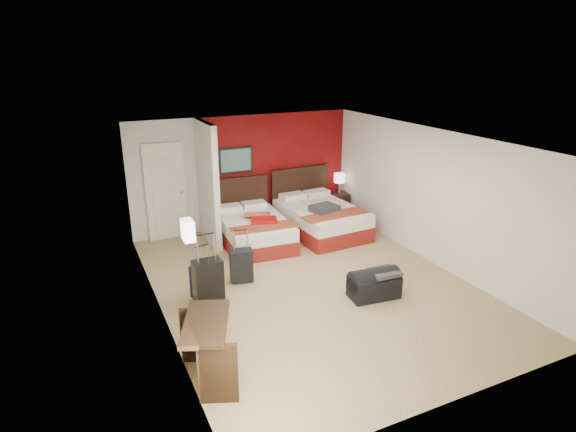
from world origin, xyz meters
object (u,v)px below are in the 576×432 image
bed_left (254,232)px  bed_right (321,220)px  duffel_bag (374,286)px  suitcase_black (208,282)px  suitcase_charcoal (241,267)px  table_lamp (339,183)px  nightstand (339,205)px  red_suitcase_open (260,218)px  suitcase_navy (204,282)px  desk (207,351)px

bed_left → bed_right: bearing=2.9°
duffel_bag → suitcase_black: bearing=164.3°
bed_left → suitcase_charcoal: bearing=-115.1°
table_lamp → suitcase_black: 4.88m
bed_left → duffel_bag: size_ratio=2.30×
nightstand → red_suitcase_open: bearing=-151.7°
nightstand → suitcase_navy: (-4.05, -2.55, -0.02)m
bed_right → duffel_bag: bed_right is taller
nightstand → suitcase_navy: nightstand is taller
suitcase_black → suitcase_charcoal: suitcase_black is taller
bed_left → suitcase_black: size_ratio=2.69×
bed_left → desk: bearing=-114.9°
bed_right → red_suitcase_open: 1.49m
suitcase_black → desk: (-0.55, -1.87, 0.07)m
bed_left → bed_right: (1.56, -0.02, 0.03)m
suitcase_charcoal → desk: size_ratio=0.57×
bed_right → duffel_bag: size_ratio=2.53×
desk → nightstand: bearing=67.0°
suitcase_charcoal → red_suitcase_open: bearing=69.0°
bed_right → suitcase_navy: 3.56m
suitcase_black → duffel_bag: 2.66m
suitcase_charcoal → nightstand: bearing=47.1°
nightstand → duffel_bag: 4.02m
suitcase_charcoal → duffel_bag: suitcase_charcoal is taller
bed_right → suitcase_charcoal: size_ratio=3.57×
suitcase_black → suitcase_charcoal: size_ratio=1.20×
desk → red_suitcase_open: bearing=81.3°
bed_left → bed_right: bed_right is taller
red_suitcase_open → duffel_bag: red_suitcase_open is taller
suitcase_charcoal → desk: 2.63m
duffel_bag → red_suitcase_open: bearing=112.8°
red_suitcase_open → table_lamp: bearing=40.1°
desk → table_lamp: bearing=67.0°
bed_right → suitcase_charcoal: (-2.37, -1.47, -0.02)m
duffel_bag → desk: desk is taller
bed_left → suitcase_navy: 2.34m
nightstand → suitcase_charcoal: 4.02m
red_suitcase_open → duffel_bag: size_ratio=0.88×
red_suitcase_open → desk: desk is taller
nightstand → table_lamp: size_ratio=1.20×
nightstand → desk: bearing=-127.2°
nightstand → suitcase_black: (-4.02, -2.72, 0.05)m
red_suitcase_open → duffel_bag: 2.96m
nightstand → desk: 6.48m
red_suitcase_open → suitcase_black: bearing=-112.3°
nightstand → bed_left: bearing=-154.5°
table_lamp → bed_left: bearing=-162.2°
suitcase_charcoal → desk: desk is taller
suitcase_black → red_suitcase_open: bearing=46.4°
nightstand → suitcase_black: suitcase_black is taller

